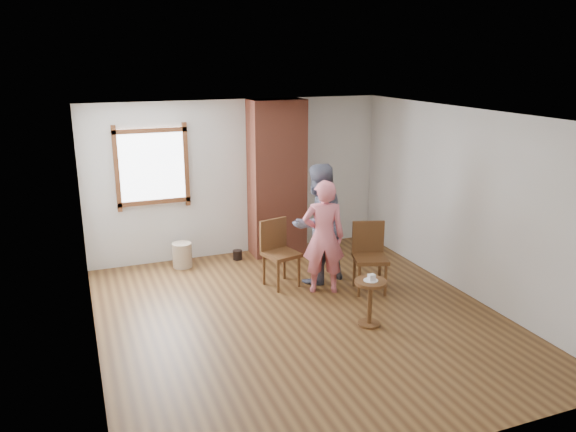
# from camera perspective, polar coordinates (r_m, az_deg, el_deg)

# --- Properties ---
(ground) EXTENTS (5.50, 5.50, 0.00)m
(ground) POSITION_cam_1_polar(r_m,az_deg,el_deg) (7.38, 1.32, -10.33)
(ground) COLOR brown
(ground) RESTS_ON ground
(room_shell) EXTENTS (5.04, 5.52, 2.62)m
(room_shell) POSITION_cam_1_polar(r_m,az_deg,el_deg) (7.31, -0.83, 4.43)
(room_shell) COLOR silver
(room_shell) RESTS_ON ground
(brick_chimney) EXTENTS (0.90, 0.50, 2.60)m
(brick_chimney) POSITION_cam_1_polar(r_m,az_deg,el_deg) (9.37, -1.13, 3.83)
(brick_chimney) COLOR #A9533C
(brick_chimney) RESTS_ON ground
(stoneware_crock) EXTENTS (0.36, 0.36, 0.40)m
(stoneware_crock) POSITION_cam_1_polar(r_m,az_deg,el_deg) (9.16, -10.69, -3.91)
(stoneware_crock) COLOR tan
(stoneware_crock) RESTS_ON ground
(dark_pot) EXTENTS (0.18, 0.18, 0.16)m
(dark_pot) POSITION_cam_1_polar(r_m,az_deg,el_deg) (9.40, -5.15, -3.95)
(dark_pot) COLOR black
(dark_pot) RESTS_ON ground
(dining_chair_left) EXTENTS (0.55, 0.55, 0.98)m
(dining_chair_left) POSITION_cam_1_polar(r_m,az_deg,el_deg) (8.23, -1.02, -3.36)
(dining_chair_left) COLOR brown
(dining_chair_left) RESTS_ON ground
(dining_chair_right) EXTENTS (0.58, 0.58, 0.99)m
(dining_chair_right) POSITION_cam_1_polar(r_m,az_deg,el_deg) (8.13, 8.26, -3.71)
(dining_chair_right) COLOR brown
(dining_chair_right) RESTS_ON ground
(side_table) EXTENTS (0.40, 0.40, 0.60)m
(side_table) POSITION_cam_1_polar(r_m,az_deg,el_deg) (7.11, 8.34, -7.97)
(side_table) COLOR brown
(side_table) RESTS_ON ground
(cake_plate) EXTENTS (0.18, 0.18, 0.01)m
(cake_plate) POSITION_cam_1_polar(r_m,az_deg,el_deg) (7.04, 8.41, -6.48)
(cake_plate) COLOR white
(cake_plate) RESTS_ON side_table
(cake_slice) EXTENTS (0.08, 0.07, 0.06)m
(cake_slice) POSITION_cam_1_polar(r_m,az_deg,el_deg) (7.03, 8.49, -6.21)
(cake_slice) COLOR white
(cake_slice) RESTS_ON cake_plate
(man) EXTENTS (1.03, 0.90, 1.79)m
(man) POSITION_cam_1_polar(r_m,az_deg,el_deg) (8.25, 3.03, -0.78)
(man) COLOR #121633
(man) RESTS_ON ground
(person_pink) EXTENTS (0.70, 0.57, 1.64)m
(person_pink) POSITION_cam_1_polar(r_m,az_deg,el_deg) (7.90, 3.63, -2.13)
(person_pink) COLOR #E57281
(person_pink) RESTS_ON ground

